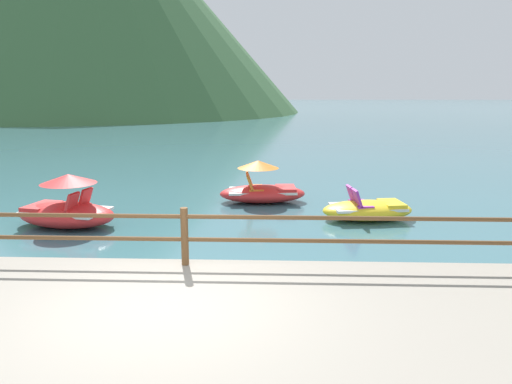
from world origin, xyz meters
The scene contains 5 objects.
ground_plane centered at (0.00, 40.00, 0.00)m, with size 200.00×200.00×0.00m, color #3D6B75.
dock_railing centered at (0.00, 1.55, 0.99)m, with size 23.92×0.12×0.95m.
pedal_boat_1 centered at (1.08, 7.93, 0.39)m, with size 2.53×1.42×1.21m.
pedal_boat_2 centered at (3.76, 6.08, 0.25)m, with size 2.41×1.51×0.83m.
pedal_boat_3 centered at (-3.47, 5.15, 0.43)m, with size 2.64×1.82×1.26m.
Camera 1 is at (1.46, -6.15, 3.22)m, focal length 35.16 mm.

